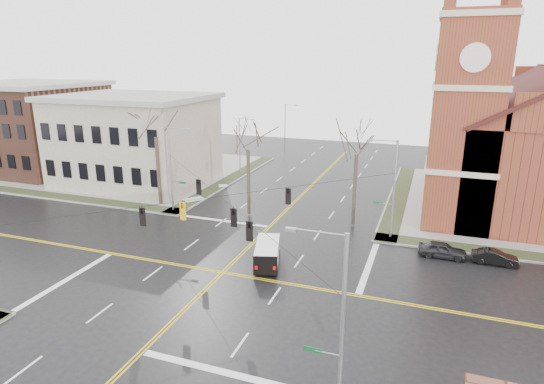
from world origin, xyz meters
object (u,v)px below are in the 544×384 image
(streetlight_north_b, at_px, (286,125))
(parked_car_a, at_px, (442,250))
(signal_pole_se, at_px, (339,323))
(tree_ne, at_px, (357,149))
(cargo_van, at_px, (267,252))
(tree_nw_near, at_px, (248,145))
(signal_pole_nw, at_px, (172,167))
(streetlight_north_a, at_px, (241,144))
(signal_pole_ne, at_px, (392,187))
(parked_car_b, at_px, (495,257))
(church, at_px, (540,133))
(tree_nw_far, at_px, (155,132))

(streetlight_north_b, xyz_separation_m, parked_car_a, (26.63, -39.19, -3.81))
(signal_pole_se, bearing_deg, parked_car_a, 77.09)
(streetlight_north_b, relative_size, tree_ne, 0.76)
(cargo_van, relative_size, tree_nw_near, 0.49)
(signal_pole_nw, bearing_deg, streetlight_north_a, 87.68)
(cargo_van, xyz_separation_m, tree_ne, (4.92, 11.02, 6.60))
(cargo_van, height_order, tree_nw_near, tree_nw_near)
(signal_pole_ne, relative_size, parked_car_b, 2.55)
(parked_car_b, bearing_deg, tree_ne, 68.31)
(streetlight_north_b, bearing_deg, streetlight_north_a, -90.00)
(signal_pole_ne, bearing_deg, parked_car_a, -29.97)
(tree_ne, bearing_deg, streetlight_north_a, 141.98)
(signal_pole_nw, xyz_separation_m, signal_pole_se, (22.64, -23.00, 0.00))
(signal_pole_nw, relative_size, streetlight_north_a, 1.12)
(signal_pole_se, relative_size, streetlight_north_a, 1.12)
(signal_pole_ne, xyz_separation_m, parked_car_b, (8.66, -2.67, -4.37))
(signal_pole_ne, distance_m, signal_pole_nw, 22.64)
(church, height_order, parked_car_a, church)
(cargo_van, height_order, parked_car_b, cargo_van)
(signal_pole_se, xyz_separation_m, tree_ne, (-3.66, 25.18, 2.72))
(cargo_van, bearing_deg, streetlight_north_a, 101.21)
(signal_pole_ne, relative_size, tree_ne, 0.85)
(tree_nw_near, bearing_deg, streetlight_north_a, 116.43)
(parked_car_a, distance_m, tree_ne, 11.92)
(streetlight_north_a, xyz_separation_m, parked_car_b, (30.64, -19.17, -3.89))
(signal_pole_ne, height_order, streetlight_north_a, signal_pole_ne)
(parked_car_b, bearing_deg, streetlight_north_a, 57.76)
(signal_pole_se, bearing_deg, tree_nw_far, 136.08)
(signal_pole_nw, relative_size, streetlight_north_b, 1.12)
(parked_car_b, bearing_deg, tree_nw_far, 83.05)
(signal_pole_nw, height_order, cargo_van, signal_pole_nw)
(streetlight_north_b, height_order, parked_car_b, streetlight_north_b)
(parked_car_b, relative_size, tree_nw_far, 0.31)
(cargo_van, bearing_deg, tree_ne, 49.29)
(signal_pole_ne, distance_m, tree_ne, 5.06)
(church, bearing_deg, streetlight_north_b, 146.75)
(signal_pole_ne, xyz_separation_m, parked_car_a, (4.66, -2.69, -4.29))
(streetlight_north_b, xyz_separation_m, tree_nw_near, (7.44, -34.97, 3.02))
(church, bearing_deg, streetlight_north_a, 174.81)
(parked_car_b, relative_size, tree_nw_near, 0.34)
(tree_ne, bearing_deg, signal_pole_nw, -173.44)
(signal_pole_se, bearing_deg, cargo_van, 121.24)
(church, height_order, signal_pole_se, church)
(signal_pole_ne, bearing_deg, cargo_van, -134.17)
(signal_pole_nw, distance_m, tree_nw_near, 8.64)
(signal_pole_se, bearing_deg, tree_nw_near, 120.65)
(signal_pole_nw, height_order, parked_car_a, signal_pole_nw)
(streetlight_north_a, distance_m, parked_car_b, 36.35)
(parked_car_a, height_order, tree_ne, tree_ne)
(signal_pole_ne, height_order, streetlight_north_b, signal_pole_ne)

